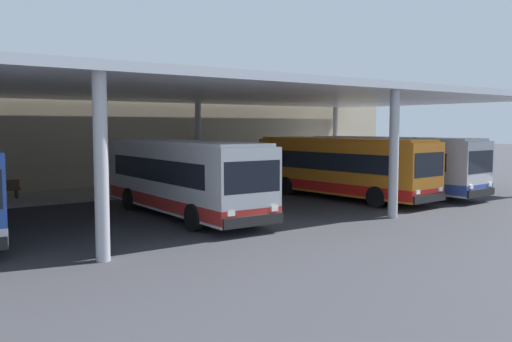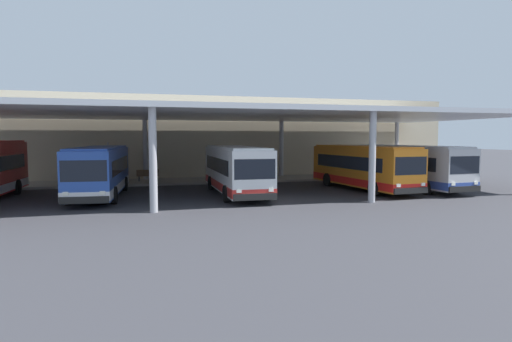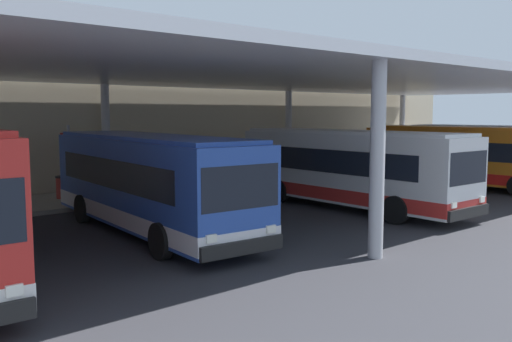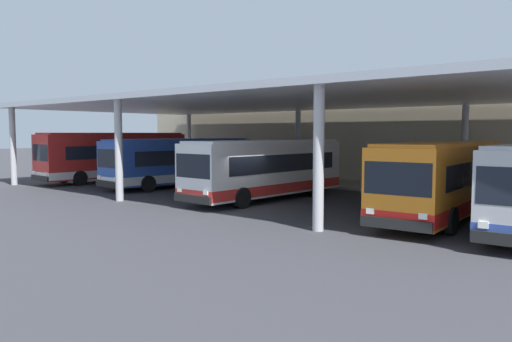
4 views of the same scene
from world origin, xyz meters
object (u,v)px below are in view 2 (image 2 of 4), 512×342
object	(u,v)px
bus_second_bay	(100,171)
bus_middle_bay	(235,170)
banner_sign	(108,160)
bus_departing	(409,166)
bench_waiting	(148,175)
bus_far_bay	(362,167)
trash_bin	(110,176)

from	to	relation	value
bus_second_bay	bus_middle_bay	world-z (taller)	same
bus_middle_bay	banner_sign	size ratio (longest dim) A/B	3.31
bus_middle_bay	bus_departing	bearing A→B (deg)	-0.76
bus_middle_bay	bench_waiting	bearing A→B (deg)	121.21
bus_second_bay	bus_far_bay	size ratio (longest dim) A/B	1.00
banner_sign	trash_bin	bearing A→B (deg)	87.30
bus_second_bay	bus_middle_bay	distance (m)	8.59
trash_bin	bus_second_bay	bearing A→B (deg)	-91.30
bus_far_bay	bench_waiting	xyz separation A→B (m)	(-14.74, 8.79, -0.99)
bench_waiting	banner_sign	xyz separation A→B (m)	(-3.01, -0.88, 1.32)
bus_middle_bay	bench_waiting	world-z (taller)	bus_middle_bay
bus_departing	bench_waiting	size ratio (longest dim) A/B	5.92
bus_departing	bench_waiting	xyz separation A→B (m)	(-18.47, 9.03, -0.99)
bus_far_bay	bench_waiting	world-z (taller)	bus_far_bay
bus_second_bay	trash_bin	xyz separation A→B (m)	(0.18, 7.80, -0.98)
bus_second_bay	bus_departing	world-z (taller)	same
banner_sign	bus_far_bay	bearing A→B (deg)	-24.03
trash_bin	bus_middle_bay	bearing A→B (deg)	-47.36
bus_far_bay	banner_sign	distance (m)	19.44
bus_far_bay	banner_sign	world-z (taller)	banner_sign
bus_departing	bench_waiting	world-z (taller)	bus_departing
bus_second_bay	bus_far_bay	world-z (taller)	same
bus_far_bay	banner_sign	size ratio (longest dim) A/B	3.33
bus_middle_bay	bus_far_bay	bearing A→B (deg)	0.40
bus_second_bay	banner_sign	distance (m)	6.75
bus_second_bay	bus_departing	distance (m)	21.65
bench_waiting	trash_bin	size ratio (longest dim) A/B	1.84
bus_departing	banner_sign	size ratio (longest dim) A/B	3.33
trash_bin	bus_departing	bearing A→B (deg)	-23.27
bench_waiting	bus_departing	bearing A→B (deg)	-26.06
bus_far_bay	banner_sign	xyz separation A→B (m)	(-17.75, 7.91, 0.32)
bus_departing	bench_waiting	distance (m)	20.58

